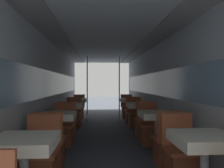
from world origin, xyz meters
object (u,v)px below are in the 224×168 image
object	(u,v)px
dining_table_left_3	(77,102)
chair_right_near_2	(143,126)
dining_table_right_2	(139,107)
dining_table_right_3	(129,102)
support_pole_right_3	(119,89)
chair_left_near_3	(75,116)
chair_right_far_3	(127,110)
dining_table_right_0	(204,145)
chair_right_far_0	(181,161)
chair_left_far_2	(73,119)
chair_right_near_1	(167,148)
chair_right_far_2	(135,118)
dining_table_left_0	(24,148)
chair_left_near_2	(67,127)
chair_left_far_1	(63,132)
chair_left_far_3	(79,111)
dining_table_right_1	(157,118)
dining_table_left_1	(58,119)
chair_right_far_1	(149,131)
chair_right_near_3	(132,115)
chair_left_near_1	(51,150)
chair_left_far_0	(41,164)
dining_table_left_2	(71,108)

from	to	relation	value
dining_table_left_3	chair_right_near_2	distance (m)	3.01
dining_table_right_2	chair_right_near_2	distance (m)	0.72
dining_table_right_3	support_pole_right_3	distance (m)	0.57
chair_left_near_3	chair_right_far_3	xyz separation A→B (m)	(1.79, 1.22, 0.00)
dining_table_right_0	chair_right_far_0	size ratio (longest dim) A/B	0.87
chair_left_far_2	chair_right_near_1	bearing A→B (deg)	120.79
chair_right_far_2	dining_table_right_3	xyz separation A→B (m)	(0.00, 1.18, 0.38)
dining_table_left_0	chair_left_near_2	distance (m)	2.99
chair_left_far_1	chair_left_far_2	distance (m)	1.79
chair_left_far_3	dining_table_right_1	size ratio (longest dim) A/B	1.15
chair_left_far_3	chair_right_near_2	world-z (taller)	same
chair_right_near_1	chair_right_far_3	size ratio (longest dim) A/B	1.00
chair_left_near_2	chair_left_far_3	xyz separation A→B (m)	(0.00, 3.00, 0.00)
dining_table_left_1	chair_right_far_1	size ratio (longest dim) A/B	0.87
chair_left_far_2	chair_right_far_3	world-z (taller)	same
dining_table_right_0	chair_right_near_3	distance (m)	4.77
dining_table_left_0	dining_table_right_3	distance (m)	5.65
dining_table_left_3	chair_right_far_3	distance (m)	1.93
chair_left_near_2	support_pole_right_3	world-z (taller)	support_pole_right_3
dining_table_left_1	chair_right_far_0	size ratio (longest dim) A/B	0.87
dining_table_left_0	chair_left_near_1	xyz separation A→B (m)	(0.00, 1.18, -0.38)
chair_left_far_1	chair_right_far_3	xyz separation A→B (m)	(1.79, 3.57, 0.00)
support_pole_right_3	chair_left_near_2	bearing A→B (deg)	-121.13
chair_left_far_3	chair_right_far_1	xyz separation A→B (m)	(1.79, -3.57, 0.00)
dining_table_left_0	dining_table_right_0	size ratio (longest dim) A/B	1.00
chair_left_far_0	dining_table_right_3	world-z (taller)	chair_left_far_0
chair_left_near_1	chair_right_far_1	xyz separation A→B (m)	(1.79, 1.22, 0.00)
dining_table_left_3	chair_right_near_3	distance (m)	1.93
dining_table_left_0	chair_right_far_2	size ratio (longest dim) A/B	0.87
dining_table_left_0	dining_table_right_3	size ratio (longest dim) A/B	1.00
chair_left_far_1	chair_left_near_3	bearing A→B (deg)	-90.00
chair_left_far_1	chair_right_far_0	world-z (taller)	same
chair_right_near_3	dining_table_right_3	bearing A→B (deg)	90.00
chair_left_near_3	dining_table_right_3	xyz separation A→B (m)	(1.79, 0.61, 0.38)
dining_table_left_2	chair_left_far_3	world-z (taller)	chair_left_far_3
chair_right_near_2	chair_right_far_2	world-z (taller)	same
chair_left_far_2	dining_table_right_0	distance (m)	4.56
chair_left_far_3	dining_table_right_3	world-z (taller)	chair_left_far_3
chair_left_far_2	chair_right_near_2	xyz separation A→B (m)	(1.79, -1.22, 0.00)
chair_left_far_1	dining_table_right_2	bearing A→B (deg)	-146.63
chair_left_near_2	chair_left_near_3	xyz separation A→B (m)	(0.00, 1.79, 0.00)
chair_right_near_3	chair_right_far_3	size ratio (longest dim) A/B	1.00
dining_table_right_0	dining_table_right_1	xyz separation A→B (m)	(0.00, 1.79, 0.00)
chair_left_near_1	chair_right_far_0	xyz separation A→B (m)	(1.79, -0.57, 0.00)
chair_left_far_0	dining_table_right_2	distance (m)	3.48
dining_table_left_3	dining_table_right_2	world-z (taller)	same
chair_left_near_2	support_pole_right_3	size ratio (longest dim) A/B	0.39
dining_table_right_0	dining_table_right_2	xyz separation A→B (m)	(0.00, 3.57, 0.00)
dining_table_left_1	chair_left_far_1	world-z (taller)	chair_left_far_1
dining_table_left_0	chair_right_far_2	xyz separation A→B (m)	(1.79, 4.18, -0.38)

